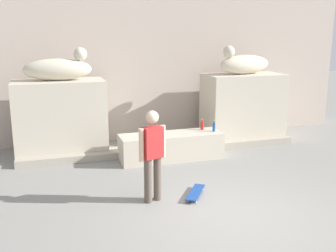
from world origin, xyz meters
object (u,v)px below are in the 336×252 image
Objects in this scene: statue_reclining_left at (59,69)px; skateboard at (195,192)px; skater at (152,152)px; statue_reclining_right at (244,64)px; bottle_red at (202,125)px; bottle_blue at (214,127)px.

skateboard is at bearing -51.68° from statue_reclining_left.
skater is 1.19m from skateboard.
statue_reclining_right is 2.32m from bottle_red.
skater is (1.38, -3.38, -1.21)m from statue_reclining_left.
statue_reclining_left is 3.72m from bottle_red.
skater reaches higher than bottle_blue.
skater is 3.03m from bottle_blue.
bottle_blue is at bearing -177.14° from skateboard.
skater is at bearing -62.44° from statue_reclining_left.
bottle_red is at bearing -11.03° from statue_reclining_left.
statue_reclining_left is at bearing 160.78° from bottle_blue.
bottle_red is at bearing -170.53° from skateboard.
statue_reclining_left is 4.54m from skateboard.
statue_reclining_left is 6.30× the size of bottle_red.
statue_reclining_right is 1.01× the size of skater.
statue_reclining_right reaches higher than bottle_blue.
bottle_blue is at bearing -51.53° from bottle_red.
bottle_blue is at bearing 30.26° from statue_reclining_right.
statue_reclining_right is 4.78m from skateboard.
skater is 6.39× the size of bottle_red.
skateboard is at bearing 161.51° from skater.
statue_reclining_left is at bearing -85.32° from skater.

